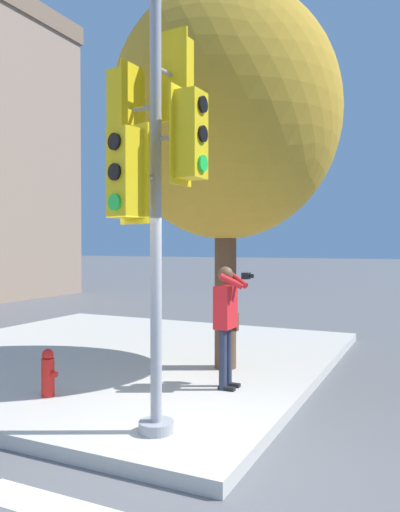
# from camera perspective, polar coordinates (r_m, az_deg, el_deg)

# --- Properties ---
(ground_plane) EXTENTS (160.00, 160.00, 0.00)m
(ground_plane) POSITION_cam_1_polar(r_m,az_deg,el_deg) (5.39, -0.48, -22.95)
(ground_plane) COLOR #5B5B5E
(sidewalk_corner) EXTENTS (8.00, 8.00, 0.16)m
(sidewalk_corner) POSITION_cam_1_polar(r_m,az_deg,el_deg) (9.96, -10.09, -11.11)
(sidewalk_corner) COLOR #BCB7AD
(sidewalk_corner) RESTS_ON ground_plane
(traffic_signal_pole) EXTENTS (1.19, 1.19, 4.90)m
(traffic_signal_pole) POSITION_cam_1_polar(r_m,az_deg,el_deg) (5.53, -5.19, 11.86)
(traffic_signal_pole) COLOR #939399
(traffic_signal_pole) RESTS_ON sidewalk_corner
(person_photographer) EXTENTS (0.58, 0.54, 1.74)m
(person_photographer) POSITION_cam_1_polar(r_m,az_deg,el_deg) (7.18, 3.07, -6.76)
(person_photographer) COLOR black
(person_photographer) RESTS_ON sidewalk_corner
(street_tree) EXTENTS (3.76, 3.76, 6.28)m
(street_tree) POSITION_cam_1_polar(r_m,az_deg,el_deg) (8.55, 2.95, 15.80)
(street_tree) COLOR brown
(street_tree) RESTS_ON sidewalk_corner
(fire_hydrant) EXTENTS (0.17, 0.23, 0.65)m
(fire_hydrant) POSITION_cam_1_polar(r_m,az_deg,el_deg) (7.21, -16.98, -12.66)
(fire_hydrant) COLOR red
(fire_hydrant) RESTS_ON sidewalk_corner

